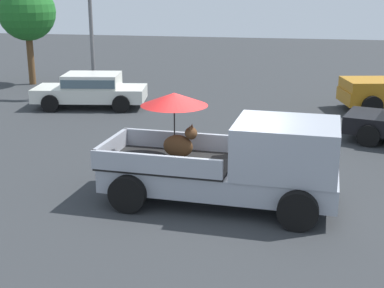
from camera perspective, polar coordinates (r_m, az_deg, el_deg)
ground_plane at (r=11.74m, az=2.91°, el=-6.25°), size 80.00×80.00×0.00m
pickup_truck_main at (r=11.35m, az=5.04°, el=-1.77°), size 5.14×2.45×2.34m
parked_sedan_near at (r=21.18m, az=-10.81°, el=5.88°), size 4.53×2.52×1.33m
motel_sign at (r=23.08m, az=-10.91°, el=14.29°), size 1.40×0.16×5.37m
tree_by_lot at (r=26.86m, az=-17.35°, el=13.37°), size 2.70×2.70×4.79m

